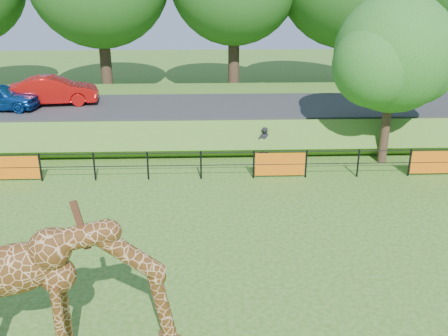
# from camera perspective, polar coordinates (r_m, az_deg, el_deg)

# --- Properties ---
(ground) EXTENTS (90.00, 90.00, 0.00)m
(ground) POSITION_cam_1_polar(r_m,az_deg,el_deg) (12.02, -2.85, -15.71)
(ground) COLOR #305E17
(ground) RESTS_ON ground
(giraffe) EXTENTS (4.41, 1.27, 3.11)m
(giraffe) POSITION_cam_1_polar(r_m,az_deg,el_deg) (10.13, -17.54, -13.80)
(giraffe) COLOR #502E10
(giraffe) RESTS_ON ground
(perimeter_fence) EXTENTS (28.07, 0.10, 1.10)m
(perimeter_fence) POSITION_cam_1_polar(r_m,az_deg,el_deg) (18.85, -2.65, 0.32)
(perimeter_fence) COLOR black
(perimeter_fence) RESTS_ON ground
(embankment) EXTENTS (40.00, 9.00, 1.30)m
(embankment) POSITION_cam_1_polar(r_m,az_deg,el_deg) (25.98, -2.55, 6.33)
(embankment) COLOR #305E17
(embankment) RESTS_ON ground
(road) EXTENTS (40.00, 5.00, 0.12)m
(road) POSITION_cam_1_polar(r_m,az_deg,el_deg) (24.35, -2.59, 7.06)
(road) COLOR #2B2B2D
(road) RESTS_ON embankment
(car_red) EXTENTS (4.29, 1.97, 1.36)m
(car_red) POSITION_cam_1_polar(r_m,az_deg,el_deg) (25.66, -18.91, 8.38)
(car_red) COLOR red
(car_red) RESTS_ON road
(visitor) EXTENTS (0.60, 0.48, 1.42)m
(visitor) POSITION_cam_1_polar(r_m,az_deg,el_deg) (20.89, 4.57, 2.82)
(visitor) COLOR black
(visitor) RESTS_ON ground
(tree_east) EXTENTS (5.40, 4.71, 6.76)m
(tree_east) POSITION_cam_1_polar(r_m,az_deg,el_deg) (20.85, 19.05, 11.82)
(tree_east) COLOR #2F2015
(tree_east) RESTS_ON ground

